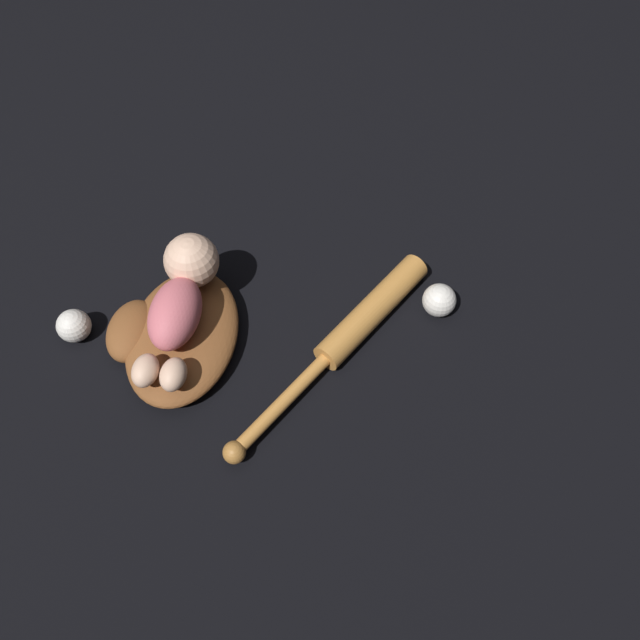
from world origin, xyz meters
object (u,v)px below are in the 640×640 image
baseball_spare (74,326)px  baseball_glove (174,335)px  baby_figure (181,295)px  baseball_bat (354,329)px  baseball (439,300)px

baseball_spare → baseball_glove: bearing=-94.6°
baby_figure → baseball_bat: size_ratio=0.70×
baby_figure → baseball_bat: (-0.02, -0.36, -0.09)m
baseball_bat → baseball: size_ratio=6.70×
baby_figure → baseball_bat: bearing=-92.9°
baseball_bat → baseball: baseball is taller
baseball_glove → baseball: 0.58m
baby_figure → baseball_bat: baby_figure is taller
baby_figure → baseball: 0.56m
baby_figure → baseball: (0.06, -0.55, -0.08)m
baseball_glove → baseball_spare: baseball_spare is taller
baseball → baseball_spare: baseball is taller
baseball_glove → baseball_bat: 0.39m
baseball_glove → baseball_spare: (0.02, 0.22, 0.00)m
baby_figure → baseball: baby_figure is taller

